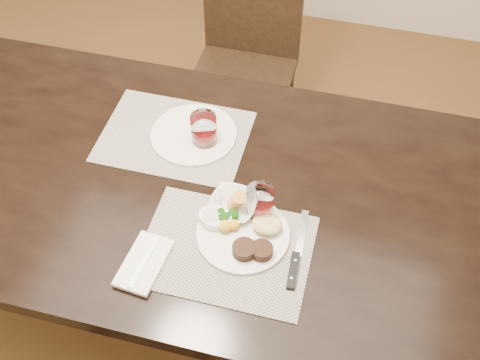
% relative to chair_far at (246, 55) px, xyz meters
% --- Properties ---
extents(ground_plane, '(4.50, 4.50, 0.00)m').
position_rel_chair_far_xyz_m(ground_plane, '(0.00, -0.93, -0.50)').
color(ground_plane, '#4C3218').
rests_on(ground_plane, ground).
extents(dining_table, '(2.00, 1.00, 0.75)m').
position_rel_chair_far_xyz_m(dining_table, '(0.00, -0.93, 0.16)').
color(dining_table, black).
rests_on(dining_table, ground).
extents(chair_far, '(0.42, 0.42, 0.90)m').
position_rel_chair_far_xyz_m(chair_far, '(0.00, 0.00, 0.00)').
color(chair_far, black).
rests_on(chair_far, ground).
extents(placemat_near, '(0.46, 0.34, 0.00)m').
position_rel_chair_far_xyz_m(placemat_near, '(0.23, -1.14, 0.25)').
color(placemat_near, gray).
rests_on(placemat_near, dining_table).
extents(placemat_far, '(0.46, 0.34, 0.00)m').
position_rel_chair_far_xyz_m(placemat_far, '(-0.05, -0.76, 0.25)').
color(placemat_far, gray).
rests_on(placemat_far, dining_table).
extents(dinner_plate, '(0.26, 0.26, 0.05)m').
position_rel_chair_far_xyz_m(dinner_plate, '(0.27, -1.08, 0.27)').
color(dinner_plate, silver).
rests_on(dinner_plate, placemat_near).
extents(napkin_fork, '(0.12, 0.19, 0.02)m').
position_rel_chair_far_xyz_m(napkin_fork, '(0.03, -1.24, 0.26)').
color(napkin_fork, white).
rests_on(napkin_fork, placemat_near).
extents(steak_knife, '(0.03, 0.26, 0.01)m').
position_rel_chair_far_xyz_m(steak_knife, '(0.42, -1.13, 0.26)').
color(steak_knife, silver).
rests_on(steak_knife, placemat_near).
extents(cracker_bowl, '(0.15, 0.15, 0.06)m').
position_rel_chair_far_xyz_m(cracker_bowl, '(0.21, -1.00, 0.27)').
color(cracker_bowl, silver).
rests_on(cracker_bowl, placemat_near).
extents(sauce_ramekin, '(0.09, 0.14, 0.07)m').
position_rel_chair_far_xyz_m(sauce_ramekin, '(0.17, -1.06, 0.27)').
color(sauce_ramekin, silver).
rests_on(sauce_ramekin, placemat_near).
extents(wine_glass_near, '(0.08, 0.08, 0.11)m').
position_rel_chair_far_xyz_m(wine_glass_near, '(0.29, -1.00, 0.30)').
color(wine_glass_near, white).
rests_on(wine_glass_near, placemat_near).
extents(far_plate, '(0.27, 0.27, 0.01)m').
position_rel_chair_far_xyz_m(far_plate, '(0.01, -0.75, 0.26)').
color(far_plate, silver).
rests_on(far_plate, placemat_far).
extents(wine_glass_far, '(0.08, 0.08, 0.11)m').
position_rel_chair_far_xyz_m(wine_glass_far, '(0.06, -0.77, 0.30)').
color(wine_glass_far, white).
rests_on(wine_glass_far, placemat_far).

